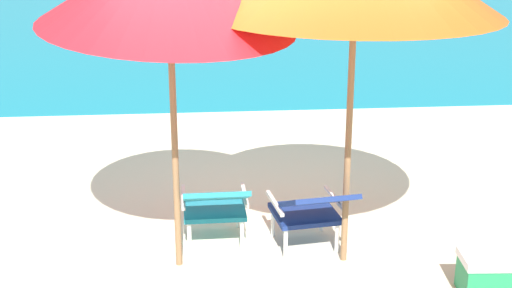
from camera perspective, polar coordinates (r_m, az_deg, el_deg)
name	(u,v)px	position (r m, az deg, el deg)	size (l,w,h in m)	color
ground_plane	(233,110)	(9.98, -1.86, 2.72)	(40.00, 40.00, 0.00)	beige
ocean_band	(214,16)	(18.72, -3.42, 10.24)	(40.00, 18.00, 0.01)	teal
lounge_chair_left	(215,204)	(5.88, -3.30, -4.79)	(0.56, 0.88, 0.68)	teal
lounge_chair_right	(311,208)	(5.80, 4.44, -5.16)	(0.65, 0.94, 0.68)	navy
cooler_box	(492,274)	(5.58, 18.41, -9.89)	(0.49, 0.35, 0.32)	#1E844C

